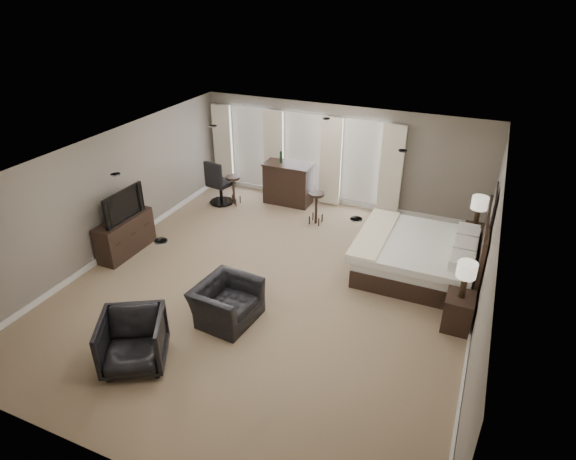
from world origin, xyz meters
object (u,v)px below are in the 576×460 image
at_px(bar_stool_right, 316,208).
at_px(armchair_far, 133,339).
at_px(bed, 423,241).
at_px(lamp_far, 478,212).
at_px(tv, 122,215).
at_px(dresser, 125,235).
at_px(bar_stool_left, 234,190).
at_px(bar_counter, 288,183).
at_px(armchair_near, 226,297).
at_px(desk_chair, 220,182).
at_px(lamp_near, 465,280).
at_px(nightstand_far, 472,238).
at_px(nightstand_near, 458,312).

bearing_deg(bar_stool_right, armchair_far, -99.08).
bearing_deg(bed, lamp_far, 58.46).
bearing_deg(lamp_far, tv, -155.63).
bearing_deg(bed, tv, -164.38).
bearing_deg(dresser, bar_stool_left, 73.25).
bearing_deg(bar_counter, lamp_far, -7.80).
height_order(armchair_near, desk_chair, desk_chair).
relative_size(bed, dresser, 1.65).
relative_size(lamp_near, armchair_near, 0.61).
bearing_deg(nightstand_far, tv, -155.63).
relative_size(tv, bar_stool_left, 1.47).
distance_m(bed, lamp_near, 1.72).
relative_size(armchair_near, bar_stool_right, 1.35).
xyz_separation_m(armchair_far, bar_stool_left, (-1.48, 5.80, -0.09)).
relative_size(nightstand_far, dresser, 0.40).
distance_m(lamp_near, desk_chair, 6.93).
xyz_separation_m(bar_stool_left, desk_chair, (-0.34, -0.08, 0.21)).
height_order(nightstand_near, dresser, dresser).
relative_size(dresser, desk_chair, 1.18).
relative_size(lamp_far, bar_stool_left, 0.90).
height_order(lamp_near, desk_chair, lamp_near).
bearing_deg(nightstand_far, bar_counter, 172.20).
relative_size(bed, nightstand_near, 3.71).
bearing_deg(bed, nightstand_near, -58.46).
distance_m(armchair_far, bar_stool_right, 5.70).
relative_size(bed, bar_stool_right, 2.89).
distance_m(lamp_far, armchair_far, 7.37).
height_order(tv, bar_stool_right, tv).
xyz_separation_m(lamp_far, armchair_far, (-4.50, -5.82, -0.43)).
bearing_deg(bar_stool_left, bar_stool_right, -4.28).
height_order(lamp_far, bar_counter, lamp_far).
height_order(nightstand_far, armchair_near, armchair_near).
bearing_deg(dresser, armchair_far, -48.04).
relative_size(bar_stool_left, bar_stool_right, 0.97).
xyz_separation_m(lamp_near, bar_stool_left, (-5.98, 2.88, -0.57)).
bearing_deg(armchair_near, bed, -39.64).
height_order(lamp_near, dresser, lamp_near).
bearing_deg(bed, lamp_near, -58.46).
height_order(nightstand_far, bar_stool_left, bar_stool_left).
bearing_deg(nightstand_near, dresser, -178.05).
distance_m(nightstand_far, lamp_far, 0.63).
height_order(bed, bar_counter, bed).
bearing_deg(bar_stool_right, desk_chair, 177.89).
height_order(nightstand_near, desk_chair, desk_chair).
bearing_deg(bar_stool_left, desk_chair, -167.14).
relative_size(lamp_near, lamp_far, 0.95).
xyz_separation_m(nightstand_far, lamp_near, (0.00, -2.90, 0.68)).
bearing_deg(bar_stool_right, lamp_far, 3.15).
xyz_separation_m(dresser, armchair_near, (3.18, -1.15, 0.06)).
bearing_deg(bar_stool_left, nightstand_near, -25.70).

